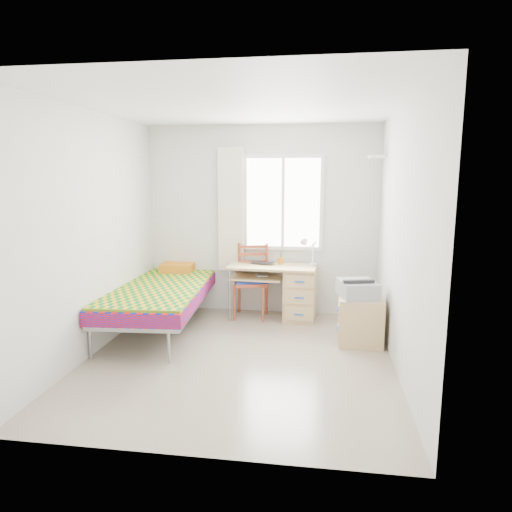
{
  "coord_description": "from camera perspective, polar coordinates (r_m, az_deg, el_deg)",
  "views": [
    {
      "loc": [
        0.84,
        -4.52,
        1.92
      ],
      "look_at": [
        0.1,
        0.55,
        1.01
      ],
      "focal_mm": 32.0,
      "sensor_mm": 36.0,
      "label": 1
    }
  ],
  "objects": [
    {
      "name": "printer",
      "position": [
        5.36,
        12.59,
        -3.99
      ],
      "size": [
        0.49,
        0.54,
        0.2
      ],
      "rotation": [
        0.0,
        0.0,
        0.23
      ],
      "color": "#A1A5A9",
      "rests_on": "cabinet"
    },
    {
      "name": "chair",
      "position": [
        6.24,
        -0.53,
        -2.56
      ],
      "size": [
        0.52,
        0.52,
        1.0
      ],
      "rotation": [
        0.0,
        0.0,
        0.24
      ],
      "color": "#9C391E",
      "rests_on": "floor"
    },
    {
      "name": "floating_shelf",
      "position": [
        5.96,
        14.9,
        11.92
      ],
      "size": [
        0.2,
        0.32,
        0.03
      ],
      "primitive_type": "cube",
      "color": "white",
      "rests_on": "wall_right"
    },
    {
      "name": "book",
      "position": [
        6.18,
        0.01,
        -2.39
      ],
      "size": [
        0.2,
        0.25,
        0.02
      ],
      "primitive_type": "imported",
      "rotation": [
        0.0,
        0.0,
        0.22
      ],
      "color": "gray",
      "rests_on": "desk"
    },
    {
      "name": "laptop",
      "position": [
        6.16,
        0.62,
        -0.98
      ],
      "size": [
        0.37,
        0.29,
        0.03
      ],
      "primitive_type": "imported",
      "rotation": [
        0.0,
        0.0,
        -0.25
      ],
      "color": "black",
      "rests_on": "desk"
    },
    {
      "name": "task_lamp",
      "position": [
        5.98,
        6.54,
        0.86
      ],
      "size": [
        0.22,
        0.31,
        0.39
      ],
      "rotation": [
        0.0,
        0.0,
        -0.04
      ],
      "color": "white",
      "rests_on": "desk"
    },
    {
      "name": "floor",
      "position": [
        4.99,
        -2.07,
        -12.62
      ],
      "size": [
        3.5,
        3.5,
        0.0
      ],
      "primitive_type": "plane",
      "color": "#BCAD93",
      "rests_on": "ground"
    },
    {
      "name": "ceiling",
      "position": [
        4.65,
        -2.28,
        18.43
      ],
      "size": [
        3.5,
        3.5,
        0.0
      ],
      "primitive_type": "plane",
      "rotation": [
        3.14,
        0.0,
        0.0
      ],
      "color": "white",
      "rests_on": "wall_back"
    },
    {
      "name": "bed",
      "position": [
        5.92,
        -11.48,
        -4.31
      ],
      "size": [
        1.19,
        2.32,
        0.98
      ],
      "rotation": [
        0.0,
        0.0,
        0.06
      ],
      "color": "gray",
      "rests_on": "floor"
    },
    {
      "name": "curtain",
      "position": [
        6.35,
        -3.17,
        5.78
      ],
      "size": [
        0.35,
        0.05,
        1.7
      ],
      "primitive_type": "cube",
      "color": "white",
      "rests_on": "wall_back"
    },
    {
      "name": "wall_right",
      "position": [
        4.63,
        17.71,
        1.85
      ],
      "size": [
        0.0,
        3.5,
        3.5
      ],
      "primitive_type": "plane",
      "rotation": [
        1.57,
        0.0,
        -1.57
      ],
      "color": "silver",
      "rests_on": "ground"
    },
    {
      "name": "pen_cup",
      "position": [
        6.22,
        3.11,
        -0.57
      ],
      "size": [
        0.09,
        0.09,
        0.1
      ],
      "primitive_type": "cylinder",
      "rotation": [
        0.0,
        0.0,
        0.27
      ],
      "color": "orange",
      "rests_on": "desk"
    },
    {
      "name": "wall_left",
      "position": [
        5.18,
        -19.88,
        2.55
      ],
      "size": [
        0.0,
        3.5,
        3.5
      ],
      "primitive_type": "plane",
      "rotation": [
        1.57,
        0.0,
        1.57
      ],
      "color": "silver",
      "rests_on": "ground"
    },
    {
      "name": "window",
      "position": [
        6.29,
        3.4,
        6.65
      ],
      "size": [
        1.1,
        0.04,
        1.3
      ],
      "color": "white",
      "rests_on": "wall_back"
    },
    {
      "name": "cabinet",
      "position": [
        5.43,
        12.92,
        -7.87
      ],
      "size": [
        0.52,
        0.46,
        0.55
      ],
      "rotation": [
        0.0,
        0.0,
        -0.03
      ],
      "color": "tan",
      "rests_on": "floor"
    },
    {
      "name": "wall_back",
      "position": [
        6.36,
        0.7,
        4.44
      ],
      "size": [
        3.2,
        0.0,
        3.2
      ],
      "primitive_type": "plane",
      "rotation": [
        1.57,
        0.0,
        0.0
      ],
      "color": "silver",
      "rests_on": "ground"
    },
    {
      "name": "desk",
      "position": [
        6.16,
        4.89,
        -4.31
      ],
      "size": [
        1.2,
        0.6,
        0.73
      ],
      "rotation": [
        0.0,
        0.0,
        -0.06
      ],
      "color": "tan",
      "rests_on": "floor"
    }
  ]
}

